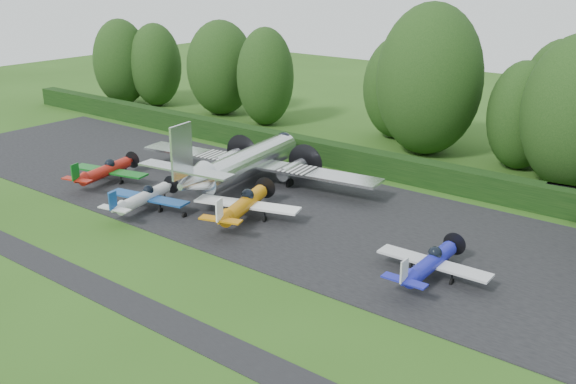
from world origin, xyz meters
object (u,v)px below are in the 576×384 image
Objects in this scene: transport_plane at (245,163)px; light_plane_red at (106,171)px; light_plane_white at (144,198)px; light_plane_orange at (244,204)px; light_plane_blue at (430,263)px.

light_plane_red is (-9.31, -6.52, -0.84)m from transport_plane.
light_plane_white is at bearing -3.54° from light_plane_red.
light_plane_orange reaches higher than light_plane_white.
transport_plane is 3.11× the size of light_plane_blue.
light_plane_white is (7.29, -2.18, -0.05)m from light_plane_red.
light_plane_white is (-2.02, -8.71, -0.89)m from transport_plane.
light_plane_blue reaches higher than light_plane_white.
transport_plane is 7.55m from light_plane_orange.
light_plane_red is 28.33m from light_plane_blue.
light_plane_blue is at bearing 18.84° from light_plane_white.
transport_plane is 3.01× the size of light_plane_red.
transport_plane is 3.16× the size of light_plane_white.
light_plane_orange is (4.90, -5.70, -0.72)m from transport_plane.
light_plane_red is at bearing -159.30° from light_plane_orange.
light_plane_blue is at bearing 16.35° from light_plane_orange.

